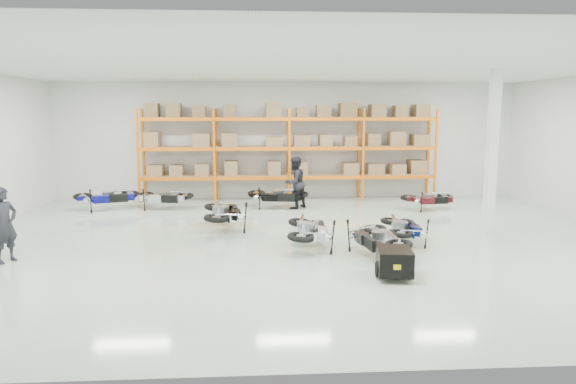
{
  "coord_description": "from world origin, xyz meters",
  "views": [
    {
      "loc": [
        -1.24,
        -13.16,
        3.34
      ],
      "look_at": [
        -0.35,
        1.27,
        1.1
      ],
      "focal_mm": 32.0,
      "sensor_mm": 36.0,
      "label": 1
    }
  ],
  "objects": [
    {
      "name": "moto_back_a",
      "position": [
        -6.43,
        4.73,
        0.58
      ],
      "size": [
        2.08,
        1.45,
        1.22
      ],
      "primitive_type": null,
      "rotation": [
        0.0,
        -0.09,
        1.87
      ],
      "color": "#0B0B69",
      "rests_on": "ground"
    },
    {
      "name": "moto_back_d",
      "position": [
        4.71,
        4.01,
        0.49
      ],
      "size": [
        1.68,
        0.93,
        1.05
      ],
      "primitive_type": null,
      "rotation": [
        0.0,
        -0.09,
        1.65
      ],
      "color": "#460E13",
      "rests_on": "ground"
    },
    {
      "name": "trailer",
      "position": [
        1.54,
        -3.23,
        0.35
      ],
      "size": [
        0.79,
        1.46,
        0.6
      ],
      "rotation": [
        0.0,
        0.0,
        -0.14
      ],
      "color": "black",
      "rests_on": "ground"
    },
    {
      "name": "person_left",
      "position": [
        -6.88,
        -1.57,
        0.86
      ],
      "size": [
        0.65,
        0.74,
        1.72
      ],
      "primitive_type": "imported",
      "rotation": [
        0.0,
        0.0,
        1.11
      ],
      "color": "#202129",
      "rests_on": "ground"
    },
    {
      "name": "moto_silver_left",
      "position": [
        0.07,
        -0.82,
        0.58
      ],
      "size": [
        1.09,
        1.97,
        1.23
      ],
      "primitive_type": null,
      "rotation": [
        0.0,
        -0.09,
        3.06
      ],
      "color": "silver",
      "rests_on": "ground"
    },
    {
      "name": "moto_black_far_left",
      "position": [
        -2.17,
        1.4,
        0.62
      ],
      "size": [
        1.18,
        2.1,
        1.31
      ],
      "primitive_type": null,
      "rotation": [
        0.0,
        -0.09,
        3.23
      ],
      "color": "black",
      "rests_on": "ground"
    },
    {
      "name": "moto_blue_centre",
      "position": [
        2.53,
        -0.51,
        0.52
      ],
      "size": [
        1.0,
        1.78,
        1.11
      ],
      "primitive_type": null,
      "rotation": [
        0.0,
        -0.09,
        3.05
      ],
      "color": "#071246",
      "rests_on": "ground"
    },
    {
      "name": "room",
      "position": [
        0.0,
        0.0,
        2.25
      ],
      "size": [
        18.0,
        18.0,
        18.0
      ],
      "color": "#B4C8B5",
      "rests_on": "ground"
    },
    {
      "name": "pallet_rack",
      "position": [
        -0.0,
        6.45,
        2.26
      ],
      "size": [
        11.28,
        0.98,
        3.62
      ],
      "color": "orange",
      "rests_on": "ground"
    },
    {
      "name": "structural_column",
      "position": [
        5.2,
        0.5,
        2.25
      ],
      "size": [
        0.25,
        0.25,
        4.5
      ],
      "primitive_type": "cube",
      "color": "white",
      "rests_on": "ground"
    },
    {
      "name": "moto_back_b",
      "position": [
        -4.52,
        4.77,
        0.54
      ],
      "size": [
        1.9,
        1.21,
        1.14
      ],
      "primitive_type": null,
      "rotation": [
        0.0,
        -0.09,
        1.37
      ],
      "color": "#AAB1B4",
      "rests_on": "ground"
    },
    {
      "name": "person_back",
      "position": [
        0.1,
        4.59,
        0.92
      ],
      "size": [
        1.13,
        1.12,
        1.84
      ],
      "primitive_type": "imported",
      "rotation": [
        0.0,
        0.0,
        3.89
      ],
      "color": "black",
      "rests_on": "ground"
    },
    {
      "name": "moto_touring_right",
      "position": [
        1.54,
        -1.63,
        0.56
      ],
      "size": [
        1.14,
        1.95,
        1.2
      ],
      "primitive_type": null,
      "rotation": [
        0.0,
        -0.09,
        0.13
      ],
      "color": "black",
      "rests_on": "ground"
    },
    {
      "name": "moto_back_c",
      "position": [
        -0.53,
        4.69,
        0.57
      ],
      "size": [
        2.03,
        1.3,
        1.21
      ],
      "primitive_type": null,
      "rotation": [
        0.0,
        -0.09,
        1.36
      ],
      "color": "black",
      "rests_on": "ground"
    }
  ]
}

